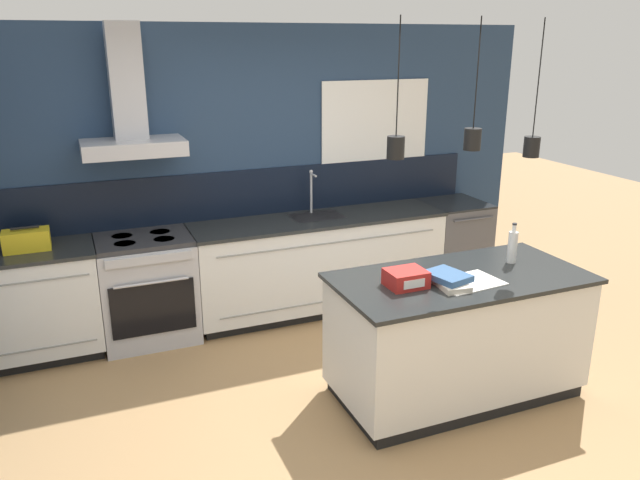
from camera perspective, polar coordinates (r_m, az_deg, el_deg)
name	(u,v)px	position (r m, az deg, el deg)	size (l,w,h in m)	color
ground_plane	(340,414)	(4.47, 1.83, -15.61)	(16.00, 16.00, 0.00)	#A87F51
wall_back	(245,168)	(5.70, -6.92, 6.54)	(5.60, 2.18, 2.60)	navy
counter_run_left	(37,303)	(5.47, -24.47, -5.28)	(0.96, 0.64, 0.91)	black
counter_run_sink	(318,263)	(5.84, -0.14, -2.15)	(2.37, 0.64, 1.32)	black
oven_range	(148,289)	(5.48, -15.49, -4.30)	(0.77, 0.66, 0.91)	#B5B5BA
dishwasher	(452,245)	(6.52, 11.94, -0.47)	(0.59, 0.65, 0.91)	#4C4C51
kitchen_island	(457,335)	(4.59, 12.39, -8.49)	(1.77, 0.88, 0.91)	black
bottle_on_island	(512,246)	(4.73, 17.19, -0.55)	(0.07, 0.07, 0.30)	silver
book_stack	(448,279)	(4.22, 11.65, -3.54)	(0.28, 0.35, 0.08)	beige
red_supply_box	(406,278)	(4.14, 7.86, -3.49)	(0.26, 0.22, 0.11)	red
paper_pile	(468,282)	(4.30, 13.35, -3.78)	(0.48, 0.35, 0.01)	silver
yellow_toolbox	(27,240)	(5.30, -25.25, -0.01)	(0.34, 0.18, 0.19)	gold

